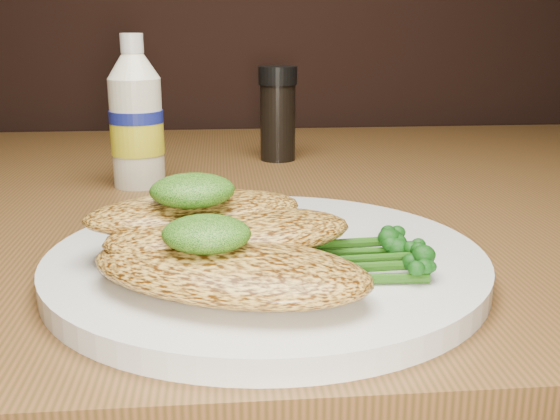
{
  "coord_description": "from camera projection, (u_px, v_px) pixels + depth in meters",
  "views": [
    {
      "loc": [
        -0.02,
        0.39,
        0.92
      ],
      "look_at": [
        0.02,
        0.83,
        0.79
      ],
      "focal_mm": 42.12,
      "sensor_mm": 36.0,
      "label": 1
    }
  ],
  "objects": [
    {
      "name": "chicken_back",
      "position": [
        195.0,
        212.0,
        0.44
      ],
      "size": [
        0.16,
        0.11,
        0.02
      ],
      "primitive_type": "ellipsoid",
      "rotation": [
        0.0,
        0.0,
        0.26
      ],
      "color": "gold",
      "rests_on": "plate"
    },
    {
      "name": "pepper_grinder",
      "position": [
        278.0,
        114.0,
        0.81
      ],
      "size": [
        0.05,
        0.05,
        0.12
      ],
      "primitive_type": null,
      "rotation": [
        0.0,
        0.0,
        -0.11
      ],
      "color": "black",
      "rests_on": "dining_table"
    },
    {
      "name": "pesto_front",
      "position": [
        206.0,
        234.0,
        0.38
      ],
      "size": [
        0.07,
        0.06,
        0.02
      ],
      "primitive_type": "ellipsoid",
      "rotation": [
        0.0,
        0.0,
        -0.34
      ],
      "color": "#0A3508",
      "rests_on": "chicken_front"
    },
    {
      "name": "chicken_front",
      "position": [
        228.0,
        269.0,
        0.38
      ],
      "size": [
        0.19,
        0.15,
        0.03
      ],
      "primitive_type": "ellipsoid",
      "rotation": [
        0.0,
        0.0,
        -0.43
      ],
      "color": "gold",
      "rests_on": "plate"
    },
    {
      "name": "broccolini_bundle",
      "position": [
        331.0,
        253.0,
        0.41
      ],
      "size": [
        0.17,
        0.15,
        0.02
      ],
      "primitive_type": null,
      "rotation": [
        0.0,
        0.0,
        0.34
      ],
      "color": "#1E4910",
      "rests_on": "plate"
    },
    {
      "name": "mayo_bottle",
      "position": [
        136.0,
        112.0,
        0.68
      ],
      "size": [
        0.07,
        0.07,
        0.16
      ],
      "primitive_type": null,
      "rotation": [
        0.0,
        0.0,
        0.42
      ],
      "color": "white",
      "rests_on": "dining_table"
    },
    {
      "name": "pesto_back",
      "position": [
        192.0,
        190.0,
        0.42
      ],
      "size": [
        0.06,
        0.05,
        0.02
      ],
      "primitive_type": "ellipsoid",
      "rotation": [
        0.0,
        0.0,
        0.07
      ],
      "color": "#0A3508",
      "rests_on": "chicken_back"
    },
    {
      "name": "plate",
      "position": [
        266.0,
        262.0,
        0.45
      ],
      "size": [
        0.3,
        0.3,
        0.02
      ],
      "primitive_type": "cylinder",
      "color": "silver",
      "rests_on": "dining_table"
    },
    {
      "name": "chicken_mid",
      "position": [
        231.0,
        234.0,
        0.42
      ],
      "size": [
        0.17,
        0.11,
        0.02
      ],
      "primitive_type": "ellipsoid",
      "rotation": [
        0.0,
        0.0,
        0.22
      ],
      "color": "gold",
      "rests_on": "plate"
    }
  ]
}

